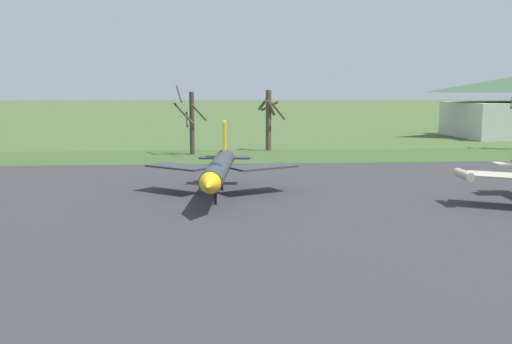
% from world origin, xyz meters
% --- Properties ---
extents(asphalt_apron, '(85.08, 60.51, 0.05)m').
position_xyz_m(asphalt_apron, '(0.00, 18.15, 0.03)').
color(asphalt_apron, '#333335').
rests_on(asphalt_apron, ground).
extents(grass_verge_strip, '(145.08, 12.00, 0.06)m').
position_xyz_m(grass_verge_strip, '(0.00, 54.41, 0.03)').
color(grass_verge_strip, '#375427').
rests_on(grass_verge_strip, ground).
extents(jet_fighter_rear_center, '(10.32, 13.73, 4.64)m').
position_xyz_m(jet_fighter_rear_center, '(-0.59, 31.69, 1.95)').
color(jet_fighter_rear_center, '#33383D').
rests_on(jet_fighter_rear_center, ground).
extents(bare_tree_left_of_center, '(3.46, 2.96, 7.24)m').
position_xyz_m(bare_tree_left_of_center, '(-3.14, 56.35, 3.57)').
color(bare_tree_left_of_center, '#42382D').
rests_on(bare_tree_left_of_center, ground).
extents(bare_tree_center, '(3.13, 3.16, 6.69)m').
position_xyz_m(bare_tree_center, '(5.33, 60.00, 3.70)').
color(bare_tree_center, brown).
rests_on(bare_tree_center, ground).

